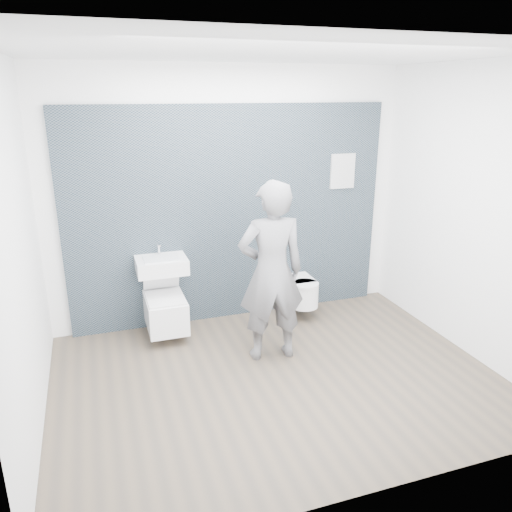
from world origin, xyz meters
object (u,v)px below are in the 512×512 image
object	(u,v)px
washbasin	(161,265)
toilet_rounded	(301,291)
toilet_square	(165,310)
visitor	(271,272)

from	to	relation	value
washbasin	toilet_rounded	xyz separation A→B (m)	(1.58, -0.07, -0.48)
washbasin	toilet_square	xyz separation A→B (m)	(-0.00, -0.09, -0.48)
washbasin	toilet_square	size ratio (longest dim) A/B	0.70
toilet_rounded	toilet_square	bearing A→B (deg)	-179.30
toilet_square	toilet_rounded	world-z (taller)	toilet_square
toilet_square	toilet_rounded	distance (m)	1.58
toilet_square	toilet_rounded	size ratio (longest dim) A/B	1.40
washbasin	toilet_square	distance (m)	0.49
visitor	toilet_square	bearing A→B (deg)	-34.25
toilet_rounded	visitor	world-z (taller)	visitor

